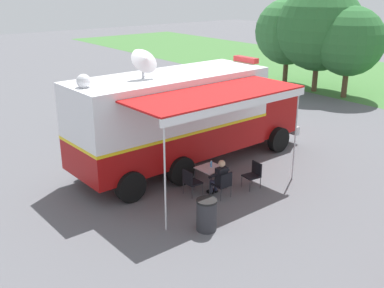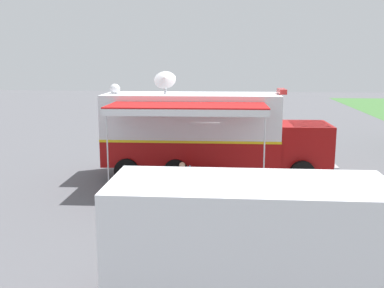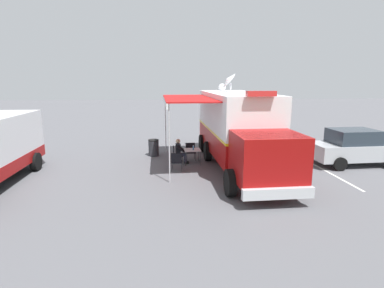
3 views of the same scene
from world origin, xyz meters
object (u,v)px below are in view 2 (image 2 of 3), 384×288
object	(u,v)px
folding_table	(188,173)
folding_chair_at_table	(182,183)
folding_chair_spare_by_truck	(218,184)
support_truck	(276,250)
command_truck	(209,131)
car_behind_truck	(217,134)
folding_chair_beside_table	(166,177)
trash_bin	(129,192)
water_bottle	(190,168)
seated_responder	(182,177)

from	to	relation	value
folding_table	folding_chair_at_table	distance (m)	0.83
folding_chair_spare_by_truck	support_truck	bearing A→B (deg)	10.24
command_truck	car_behind_truck	size ratio (longest dim) A/B	2.24
folding_chair_spare_by_truck	folding_chair_at_table	bearing A→B (deg)	-90.83
folding_chair_beside_table	folding_chair_at_table	bearing A→B (deg)	42.14
car_behind_truck	trash_bin	bearing A→B (deg)	-14.72
command_truck	water_bottle	xyz separation A→B (m)	(2.06, -0.61, -1.11)
seated_responder	car_behind_truck	size ratio (longest dim) A/B	0.29
folding_chair_at_table	car_behind_truck	xyz separation A→B (m)	(-8.69, 0.92, 0.37)
folding_chair_at_table	command_truck	bearing A→B (deg)	164.48
water_bottle	folding_chair_beside_table	world-z (taller)	water_bottle
support_truck	car_behind_truck	world-z (taller)	support_truck
folding_chair_at_table	folding_chair_spare_by_truck	world-z (taller)	same
folding_chair_beside_table	folding_table	bearing A→B (deg)	91.38
seated_responder	folding_chair_beside_table	bearing A→B (deg)	-130.17
folding_chair_at_table	folding_chair_spare_by_truck	distance (m)	1.32
folding_chair_at_table	folding_chair_beside_table	distance (m)	1.05
car_behind_truck	folding_chair_spare_by_truck	bearing A→B (deg)	2.63
water_bottle	trash_bin	world-z (taller)	water_bottle
command_truck	water_bottle	bearing A→B (deg)	-16.39
folding_chair_spare_by_truck	trash_bin	world-z (taller)	trash_bin
command_truck	car_behind_truck	distance (m)	5.89
folding_chair_beside_table	car_behind_truck	bearing A→B (deg)	168.40
trash_bin	command_truck	bearing A→B (deg)	148.74
command_truck	folding_chair_at_table	world-z (taller)	command_truck
trash_bin	folding_chair_beside_table	bearing A→B (deg)	153.71
water_bottle	car_behind_truck	distance (m)	7.88
seated_responder	folding_chair_at_table	bearing A→B (deg)	1.74
folding_chair_at_table	trash_bin	size ratio (longest dim) A/B	0.96
folding_chair_at_table	trash_bin	bearing A→B (deg)	-54.70
folding_chair_at_table	support_truck	world-z (taller)	support_truck
folding_chair_at_table	trash_bin	xyz separation A→B (m)	(1.19, -1.68, -0.06)
folding_table	command_truck	bearing A→B (deg)	162.54
command_truck	folding_chair_beside_table	bearing A→B (deg)	-35.43
water_bottle	folding_chair_at_table	world-z (taller)	water_bottle
folding_chair_beside_table	car_behind_truck	size ratio (longest dim) A/B	0.20
command_truck	support_truck	world-z (taller)	command_truck
folding_table	car_behind_truck	bearing A→B (deg)	174.40
command_truck	folding_chair_spare_by_truck	world-z (taller)	command_truck
trash_bin	car_behind_truck	world-z (taller)	car_behind_truck
command_truck	folding_table	distance (m)	2.54
folding_table	folding_chair_spare_by_truck	distance (m)	1.44
folding_table	support_truck	size ratio (longest dim) A/B	0.12
support_truck	command_truck	bearing A→B (deg)	-169.84
seated_responder	trash_bin	world-z (taller)	seated_responder
water_bottle	seated_responder	size ratio (longest dim) A/B	0.18
folding_chair_spare_by_truck	trash_bin	distance (m)	3.21
folding_chair_spare_by_truck	trash_bin	bearing A→B (deg)	-68.70
folding_table	car_behind_truck	size ratio (longest dim) A/B	0.19
folding_chair_at_table	folding_chair_beside_table	xyz separation A→B (m)	(-0.78, -0.71, 0.00)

